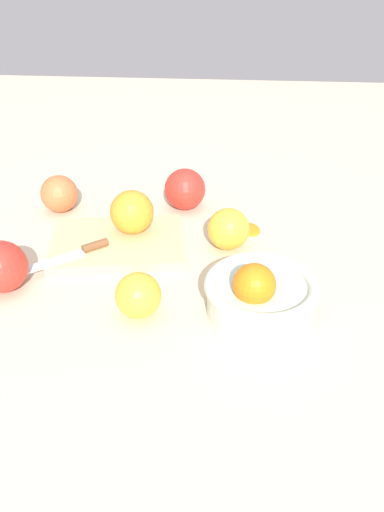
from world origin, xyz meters
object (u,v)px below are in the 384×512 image
orange_on_board (132,212)px  apple_front_left_2 (185,189)px  apple_back_right (1,267)px  bowl (260,294)px  cutting_board (118,243)px  knife (77,252)px  apple_front_left (228,229)px  apple_back_center (138,295)px  apple_front_right (59,194)px

orange_on_board → apple_front_left_2: size_ratio=0.95×
orange_on_board → apple_back_right: 0.24m
bowl → cutting_board: bowl is taller
cutting_board → apple_front_left_2: 0.20m
knife → apple_front_left: (-0.25, -0.07, 0.02)m
bowl → knife: bearing=-20.2°
apple_back_right → apple_back_center: apple_back_right is taller
apple_front_left → cutting_board: bearing=4.6°
bowl → apple_back_right: bearing=-4.5°
apple_front_left_2 → cutting_board: bearing=56.7°
orange_on_board → apple_front_left: orange_on_board is taller
apple_back_right → bowl: bearing=175.5°
bowl → knife: bowl is taller
bowl → apple_back_center: bowl is taller
apple_front_left_2 → apple_back_right: bearing=48.8°
knife → apple_front_left: 0.26m
apple_front_left → apple_front_right: 0.36m
bowl → cutting_board: (0.25, -0.17, -0.03)m
cutting_board → apple_front_left: bearing=-175.4°
apple_back_center → knife: bearing=-44.9°
apple_front_left → apple_back_center: bearing=57.1°
bowl → apple_front_right: size_ratio=2.26×
cutting_board → orange_on_board: orange_on_board is taller
orange_on_board → apple_back_right: (0.18, 0.17, -0.02)m
apple_back_center → cutting_board: bearing=-69.2°
apple_front_left → apple_back_center: 0.23m
bowl → knife: size_ratio=1.26×
orange_on_board → bowl: bearing=138.4°
cutting_board → knife: bearing=44.3°
apple_back_right → apple_front_right: apple_back_right is taller
knife → apple_front_left_2: bearing=-126.9°
cutting_board → apple_back_center: apple_back_center is taller
apple_front_left → knife: bearing=15.8°
cutting_board → apple_back_right: apple_back_right is taller
cutting_board → apple_front_right: 0.19m
bowl → orange_on_board: bearing=-41.6°
knife → apple_front_left: size_ratio=1.77×
apple_back_right → apple_front_right: 0.27m
apple_front_left_2 → apple_front_right: bearing=7.3°
apple_back_right → apple_front_left_2: 0.40m
bowl → orange_on_board: orange_on_board is taller
apple_back_center → apple_front_left_2: apple_front_left_2 is taller
bowl → orange_on_board: 0.30m
knife → apple_front_left_2: 0.27m
orange_on_board → apple_front_left_2: (-0.08, -0.13, -0.02)m
knife → apple_front_right: apple_front_right is taller
cutting_board → knife: size_ratio=1.75×
bowl → apple_front_left_2: bowl is taller
apple_back_center → apple_front_left_2: bearing=-96.2°
apple_back_center → apple_front_right: size_ratio=0.92×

